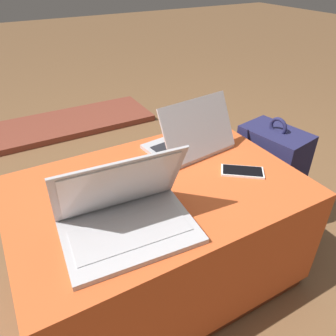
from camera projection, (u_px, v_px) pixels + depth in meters
name	position (u px, v px, depth m)	size (l,w,h in m)	color
ground_plane	(160.00, 275.00, 1.39)	(14.00, 14.00, 0.00)	brown
ottoman	(159.00, 235.00, 1.26)	(1.01, 0.68, 0.47)	maroon
laptop_near	(126.00, 216.00, 0.93)	(0.39, 0.28, 0.24)	#B7B7BC
laptop_far	(191.00, 140.00, 1.32)	(0.34, 0.26, 0.22)	#B7B7BC
cell_phone	(242.00, 171.00, 1.21)	(0.17, 0.15, 0.01)	white
backpack	(269.00, 177.00, 1.60)	(0.28, 0.32, 0.55)	#23234C
fireplace_hearth	(61.00, 125.00, 2.58)	(1.40, 0.50, 0.04)	brown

